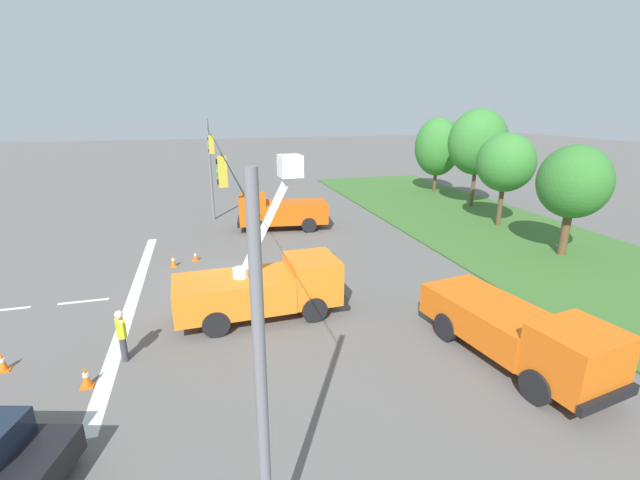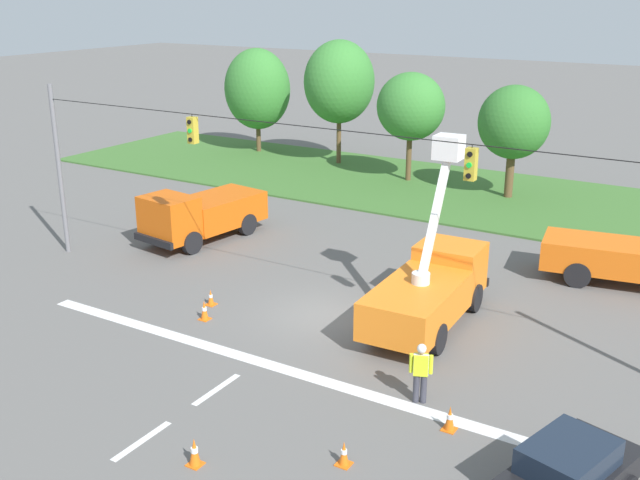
{
  "view_description": "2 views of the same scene",
  "coord_description": "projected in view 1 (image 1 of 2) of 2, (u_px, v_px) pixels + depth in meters",
  "views": [
    {
      "loc": [
        18.8,
        -0.64,
        7.96
      ],
      "look_at": [
        0.66,
        4.39,
        2.1
      ],
      "focal_mm": 24.0,
      "sensor_mm": 36.0,
      "label": 1
    },
    {
      "loc": [
        12.35,
        -20.55,
        10.9
      ],
      "look_at": [
        -1.48,
        2.19,
        1.91
      ],
      "focal_mm": 42.0,
      "sensor_mm": 36.0,
      "label": 2
    }
  ],
  "objects": [
    {
      "name": "utility_truck_support_far",
      "position": [
        517.0,
        331.0,
        13.63
      ],
      "size": [
        6.85,
        3.3,
        2.16
      ],
      "color": "orange",
      "rests_on": "ground"
    },
    {
      "name": "tree_far_west",
      "position": [
        437.0,
        147.0,
        40.5
      ],
      "size": [
        4.66,
        4.09,
        7.1
      ],
      "color": "brown",
      "rests_on": "ground"
    },
    {
      "name": "tree_west",
      "position": [
        478.0,
        142.0,
        34.05
      ],
      "size": [
        4.37,
        4.72,
        7.89
      ],
      "color": "brown",
      "rests_on": "ground"
    },
    {
      "name": "traffic_cone_mid_left",
      "position": [
        173.0,
        261.0,
        22.2
      ],
      "size": [
        0.36,
        0.36,
        0.7
      ],
      "color": "orange",
      "rests_on": "ground"
    },
    {
      "name": "traffic_cone_lane_edge_a",
      "position": [
        2.0,
        362.0,
        13.43
      ],
      "size": [
        0.36,
        0.36,
        0.64
      ],
      "color": "orange",
      "rests_on": "ground"
    },
    {
      "name": "utility_truck_support_near",
      "position": [
        280.0,
        211.0,
        28.89
      ],
      "size": [
        3.19,
        6.25,
        2.4
      ],
      "color": "#D6560F",
      "rests_on": "ground"
    },
    {
      "name": "tree_east",
      "position": [
        574.0,
        182.0,
        22.71
      ],
      "size": [
        3.79,
        3.6,
        6.12
      ],
      "color": "brown",
      "rests_on": "ground"
    },
    {
      "name": "signal_gantry",
      "position": [
        219.0,
        196.0,
        18.62
      ],
      "size": [
        26.2,
        0.33,
        7.2
      ],
      "color": "slate",
      "rests_on": "ground"
    },
    {
      "name": "traffic_cone_near_bucket",
      "position": [
        86.0,
        376.0,
        12.64
      ],
      "size": [
        0.36,
        0.36,
        0.69
      ],
      "color": "orange",
      "rests_on": "ground"
    },
    {
      "name": "grass_verge",
      "position": [
        546.0,
        252.0,
        24.41
      ],
      "size": [
        56.0,
        12.0,
        0.1
      ],
      "primitive_type": "cube",
      "color": "#3D6B2D",
      "rests_on": "ground"
    },
    {
      "name": "ground_plane",
      "position": [
        225.0,
        287.0,
        19.83
      ],
      "size": [
        200.0,
        200.0,
        0.0
      ],
      "primitive_type": "plane",
      "color": "#605E5B"
    },
    {
      "name": "traffic_cone_mid_right",
      "position": [
        195.0,
        256.0,
        23.07
      ],
      "size": [
        0.36,
        0.36,
        0.6
      ],
      "color": "orange",
      "rests_on": "ground"
    },
    {
      "name": "road_worker",
      "position": [
        121.0,
        332.0,
        13.81
      ],
      "size": [
        0.61,
        0.37,
        1.77
      ],
      "color": "#383842",
      "rests_on": "ground"
    },
    {
      "name": "tree_centre",
      "position": [
        506.0,
        163.0,
        28.53
      ],
      "size": [
        3.99,
        3.66,
        6.38
      ],
      "color": "brown",
      "rests_on": "ground"
    },
    {
      "name": "lane_markings",
      "position": [
        97.0,
        300.0,
        18.44
      ],
      "size": [
        17.6,
        15.25,
        0.01
      ],
      "color": "silver",
      "rests_on": "ground"
    },
    {
      "name": "utility_truck_bucket_lift",
      "position": [
        264.0,
        284.0,
        16.7
      ],
      "size": [
        2.63,
        6.58,
        6.3
      ],
      "color": "orange",
      "rests_on": "ground"
    }
  ]
}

